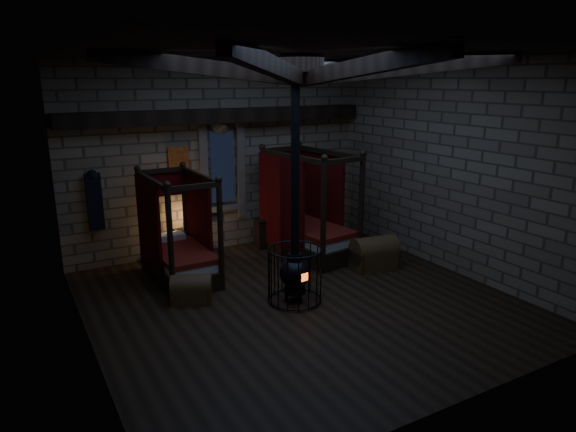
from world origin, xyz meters
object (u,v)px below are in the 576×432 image
bed_left (179,253)px  trunk_left (191,290)px  bed_right (307,229)px  stove (295,269)px  trunk_right (374,254)px

bed_left → trunk_left: bed_left is taller
bed_right → stove: stove is taller
trunk_right → stove: 2.40m
trunk_left → trunk_right: bearing=21.0°
bed_left → trunk_left: 1.28m
bed_right → bed_left: bearing=171.8°
stove → trunk_left: bearing=141.3°
bed_left → trunk_right: (3.71, -1.47, -0.21)m
bed_left → bed_right: bed_right is taller
bed_right → trunk_left: size_ratio=2.87×
bed_right → trunk_right: size_ratio=2.36×
trunk_right → stove: bearing=-157.1°
trunk_left → trunk_right: trunk_right is taller
bed_right → stove: size_ratio=0.58×
bed_left → stove: size_ratio=0.51×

